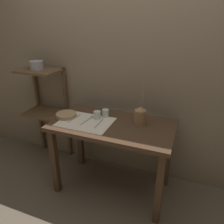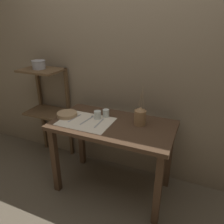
# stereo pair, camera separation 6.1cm
# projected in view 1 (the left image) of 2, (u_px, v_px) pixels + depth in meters

# --- Properties ---
(ground_plane) EXTENTS (12.00, 12.00, 0.00)m
(ground_plane) POSITION_uv_depth(u_px,v_px,m) (113.00, 187.00, 2.41)
(ground_plane) COLOR brown
(stone_wall_back) EXTENTS (7.00, 0.06, 2.40)m
(stone_wall_back) POSITION_uv_depth(u_px,v_px,m) (128.00, 71.00, 2.30)
(stone_wall_back) COLOR #7A6B56
(stone_wall_back) RESTS_ON ground_plane
(wooden_table) EXTENTS (1.18, 0.65, 0.78)m
(wooden_table) POSITION_uv_depth(u_px,v_px,m) (113.00, 134.00, 2.15)
(wooden_table) COLOR #422D1E
(wooden_table) RESTS_ON ground_plane
(wooden_shelf_unit) EXTENTS (0.47, 0.34, 1.18)m
(wooden_shelf_unit) POSITION_uv_depth(u_px,v_px,m) (45.00, 99.00, 2.63)
(wooden_shelf_unit) COLOR brown
(wooden_shelf_unit) RESTS_ON ground_plane
(linen_cloth) EXTENTS (0.51, 0.38, 0.00)m
(linen_cloth) POSITION_uv_depth(u_px,v_px,m) (86.00, 122.00, 2.14)
(linen_cloth) COLOR beige
(linen_cloth) RESTS_ON wooden_table
(pitcher_with_flowers) EXTENTS (0.11, 0.11, 0.40)m
(pitcher_with_flowers) POSITION_uv_depth(u_px,v_px,m) (140.00, 116.00, 2.06)
(pitcher_with_flowers) COLOR olive
(pitcher_with_flowers) RESTS_ON wooden_table
(wooden_bowl) EXTENTS (0.21, 0.21, 0.04)m
(wooden_bowl) POSITION_uv_depth(u_px,v_px,m) (66.00, 115.00, 2.24)
(wooden_bowl) COLOR #9E7F5B
(wooden_bowl) RESTS_ON wooden_table
(glass_tumbler_near) EXTENTS (0.07, 0.07, 0.08)m
(glass_tumbler_near) POSITION_uv_depth(u_px,v_px,m) (97.00, 115.00, 2.18)
(glass_tumbler_near) COLOR silver
(glass_tumbler_near) RESTS_ON wooden_table
(glass_tumbler_far) EXTENTS (0.07, 0.07, 0.08)m
(glass_tumbler_far) POSITION_uv_depth(u_px,v_px,m) (105.00, 113.00, 2.23)
(glass_tumbler_far) COLOR silver
(glass_tumbler_far) RESTS_ON wooden_table
(fork_outer) EXTENTS (0.03, 0.20, 0.00)m
(fork_outer) POSITION_uv_depth(u_px,v_px,m) (74.00, 118.00, 2.20)
(fork_outer) COLOR #939399
(fork_outer) RESTS_ON wooden_table
(spoon_inner) EXTENTS (0.04, 0.21, 0.02)m
(spoon_inner) POSITION_uv_depth(u_px,v_px,m) (90.00, 118.00, 2.19)
(spoon_inner) COLOR #939399
(spoon_inner) RESTS_ON wooden_table
(fork_inner) EXTENTS (0.02, 0.20, 0.00)m
(fork_inner) POSITION_uv_depth(u_px,v_px,m) (99.00, 123.00, 2.10)
(fork_inner) COLOR #939399
(fork_inner) RESTS_ON wooden_table
(metal_pot_large) EXTENTS (0.16, 0.16, 0.10)m
(metal_pot_large) POSITION_uv_depth(u_px,v_px,m) (36.00, 65.00, 2.44)
(metal_pot_large) COLOR #939399
(metal_pot_large) RESTS_ON wooden_shelf_unit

